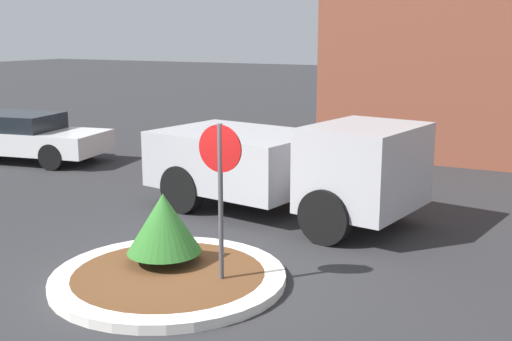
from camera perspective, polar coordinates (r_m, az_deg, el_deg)
name	(u,v)px	position (r m, az deg, el deg)	size (l,w,h in m)	color
ground_plane	(169,282)	(9.60, -7.74, -9.79)	(120.00, 120.00, 0.00)	#2D2D30
traffic_island	(169,277)	(9.58, -7.75, -9.40)	(3.42, 3.42, 0.14)	silver
stop_sign	(220,176)	(8.85, -3.19, -0.53)	(0.66, 0.07, 2.37)	#4C4C51
island_shrub	(164,223)	(9.79, -8.21, -4.63)	(1.13, 1.13, 1.08)	brown
utility_truck	(285,164)	(12.63, 2.58, 0.62)	(5.67, 3.14, 1.95)	#B2B2B7
parked_sedan_white	(24,136)	(19.25, -19.94, 2.87)	(4.85, 2.63, 1.34)	silver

